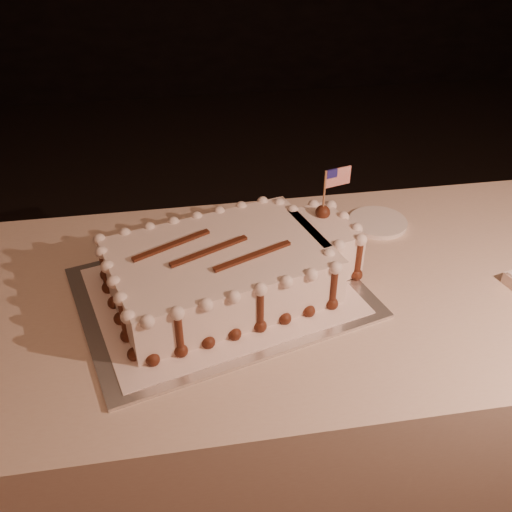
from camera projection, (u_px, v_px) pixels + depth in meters
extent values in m
cube|color=beige|center=(345.00, 389.00, 1.54)|extent=(2.40, 0.80, 0.75)
cube|color=silver|center=(221.00, 292.00, 1.28)|extent=(0.71, 0.60, 0.01)
cube|color=white|center=(221.00, 290.00, 1.28)|extent=(0.64, 0.54, 0.00)
cube|color=white|center=(220.00, 271.00, 1.24)|extent=(0.52, 0.42, 0.11)
cube|color=white|center=(324.00, 243.00, 1.33)|extent=(0.15, 0.20, 0.11)
sphere|color=#532414|center=(153.00, 359.00, 1.09)|extent=(0.03, 0.03, 0.03)
sphere|color=#532414|center=(181.00, 351.00, 1.11)|extent=(0.03, 0.03, 0.03)
sphere|color=#532414|center=(208.00, 342.00, 1.13)|extent=(0.03, 0.03, 0.03)
sphere|color=#532414|center=(235.00, 334.00, 1.15)|extent=(0.03, 0.03, 0.03)
sphere|color=#532414|center=(260.00, 326.00, 1.17)|extent=(0.03, 0.03, 0.03)
sphere|color=#532414|center=(285.00, 318.00, 1.19)|extent=(0.03, 0.03, 0.03)
sphere|color=#532414|center=(309.00, 311.00, 1.21)|extent=(0.03, 0.03, 0.03)
sphere|color=#532414|center=(332.00, 304.00, 1.22)|extent=(0.03, 0.03, 0.03)
sphere|color=#532414|center=(325.00, 290.00, 1.26)|extent=(0.03, 0.03, 0.03)
sphere|color=#532414|center=(335.00, 281.00, 1.29)|extent=(0.03, 0.03, 0.03)
sphere|color=#532414|center=(356.00, 275.00, 1.31)|extent=(0.03, 0.03, 0.03)
sphere|color=#532414|center=(352.00, 263.00, 1.34)|extent=(0.03, 0.03, 0.03)
sphere|color=#532414|center=(340.00, 251.00, 1.39)|extent=(0.03, 0.03, 0.03)
sphere|color=#532414|center=(328.00, 239.00, 1.43)|extent=(0.03, 0.03, 0.03)
sphere|color=#532414|center=(311.00, 239.00, 1.43)|extent=(0.03, 0.03, 0.03)
sphere|color=#532414|center=(291.00, 244.00, 1.41)|extent=(0.03, 0.03, 0.03)
sphere|color=#532414|center=(278.00, 237.00, 1.44)|extent=(0.03, 0.03, 0.03)
sphere|color=#532414|center=(262.00, 235.00, 1.44)|extent=(0.03, 0.03, 0.03)
sphere|color=#532414|center=(242.00, 240.00, 1.42)|extent=(0.03, 0.03, 0.03)
sphere|color=#532414|center=(221.00, 246.00, 1.41)|extent=(0.03, 0.03, 0.03)
sphere|color=#532414|center=(199.00, 251.00, 1.39)|extent=(0.03, 0.03, 0.03)
sphere|color=#532414|center=(177.00, 257.00, 1.37)|extent=(0.03, 0.03, 0.03)
sphere|color=#532414|center=(154.00, 263.00, 1.35)|extent=(0.03, 0.03, 0.03)
sphere|color=#532414|center=(130.00, 268.00, 1.33)|extent=(0.03, 0.03, 0.03)
sphere|color=#532414|center=(106.00, 275.00, 1.31)|extent=(0.03, 0.03, 0.03)
sphere|color=#532414|center=(108.00, 288.00, 1.27)|extent=(0.03, 0.03, 0.03)
sphere|color=#532414|center=(114.00, 303.00, 1.23)|extent=(0.03, 0.03, 0.03)
sphere|color=#532414|center=(120.00, 319.00, 1.19)|extent=(0.03, 0.03, 0.03)
sphere|color=#532414|center=(127.00, 336.00, 1.14)|extent=(0.03, 0.03, 0.03)
sphere|color=#532414|center=(134.00, 354.00, 1.10)|extent=(0.03, 0.03, 0.03)
sphere|color=white|center=(147.00, 322.00, 1.03)|extent=(0.03, 0.03, 0.03)
sphere|color=white|center=(177.00, 313.00, 1.05)|extent=(0.03, 0.03, 0.03)
sphere|color=white|center=(206.00, 305.00, 1.07)|extent=(0.03, 0.03, 0.03)
sphere|color=white|center=(234.00, 297.00, 1.09)|extent=(0.03, 0.03, 0.03)
sphere|color=white|center=(260.00, 289.00, 1.11)|extent=(0.03, 0.03, 0.03)
sphere|color=white|center=(286.00, 282.00, 1.13)|extent=(0.03, 0.03, 0.03)
sphere|color=white|center=(311.00, 275.00, 1.15)|extent=(0.03, 0.03, 0.03)
sphere|color=white|center=(335.00, 268.00, 1.17)|extent=(0.03, 0.03, 0.03)
sphere|color=white|center=(329.00, 255.00, 1.21)|extent=(0.03, 0.03, 0.03)
sphere|color=white|center=(339.00, 246.00, 1.23)|extent=(0.03, 0.03, 0.03)
sphere|color=white|center=(361.00, 240.00, 1.25)|extent=(0.03, 0.03, 0.03)
sphere|color=white|center=(357.00, 229.00, 1.29)|extent=(0.03, 0.03, 0.03)
sphere|color=white|center=(343.00, 217.00, 1.33)|extent=(0.03, 0.03, 0.03)
sphere|color=white|center=(331.00, 206.00, 1.37)|extent=(0.03, 0.03, 0.03)
sphere|color=white|center=(313.00, 205.00, 1.37)|extent=(0.03, 0.03, 0.03)
sphere|color=white|center=(293.00, 210.00, 1.36)|extent=(0.03, 0.03, 0.03)
sphere|color=white|center=(279.00, 204.00, 1.38)|extent=(0.03, 0.03, 0.03)
sphere|color=white|center=(263.00, 202.00, 1.39)|extent=(0.03, 0.03, 0.03)
sphere|color=white|center=(241.00, 207.00, 1.37)|extent=(0.03, 0.03, 0.03)
sphere|color=white|center=(219.00, 212.00, 1.35)|extent=(0.03, 0.03, 0.03)
sphere|color=white|center=(197.00, 217.00, 1.33)|extent=(0.03, 0.03, 0.03)
sphere|color=white|center=(174.00, 223.00, 1.31)|extent=(0.03, 0.03, 0.03)
sphere|color=white|center=(150.00, 228.00, 1.29)|extent=(0.03, 0.03, 0.03)
sphere|color=white|center=(125.00, 234.00, 1.27)|extent=(0.03, 0.03, 0.03)
sphere|color=white|center=(99.00, 240.00, 1.25)|extent=(0.03, 0.03, 0.03)
sphere|color=white|center=(101.00, 252.00, 1.21)|extent=(0.03, 0.03, 0.03)
sphere|color=white|center=(107.00, 267.00, 1.17)|extent=(0.03, 0.03, 0.03)
sphere|color=white|center=(114.00, 282.00, 1.13)|extent=(0.03, 0.03, 0.03)
sphere|color=white|center=(120.00, 299.00, 1.09)|extent=(0.03, 0.03, 0.03)
sphere|color=white|center=(128.00, 317.00, 1.05)|extent=(0.03, 0.03, 0.03)
cylinder|color=#532414|center=(179.00, 333.00, 1.08)|extent=(0.02, 0.02, 0.10)
sphere|color=#532414|center=(181.00, 350.00, 1.11)|extent=(0.03, 0.03, 0.03)
cylinder|color=#532414|center=(260.00, 309.00, 1.14)|extent=(0.02, 0.02, 0.10)
sphere|color=#532414|center=(260.00, 325.00, 1.17)|extent=(0.03, 0.03, 0.03)
cylinder|color=#532414|center=(333.00, 287.00, 1.20)|extent=(0.02, 0.02, 0.10)
sphere|color=#532414|center=(332.00, 303.00, 1.22)|extent=(0.03, 0.03, 0.03)
cylinder|color=#532414|center=(359.00, 258.00, 1.28)|extent=(0.02, 0.02, 0.10)
sphere|color=#532414|center=(357.00, 274.00, 1.31)|extent=(0.03, 0.03, 0.03)
cylinder|color=#532414|center=(329.00, 224.00, 1.40)|extent=(0.02, 0.02, 0.10)
sphere|color=#532414|center=(328.00, 238.00, 1.43)|extent=(0.03, 0.03, 0.03)
cylinder|color=#532414|center=(279.00, 221.00, 1.41)|extent=(0.02, 0.02, 0.10)
sphere|color=#532414|center=(278.00, 236.00, 1.44)|extent=(0.03, 0.03, 0.03)
cylinder|color=#532414|center=(220.00, 230.00, 1.38)|extent=(0.02, 0.02, 0.10)
sphere|color=#532414|center=(221.00, 245.00, 1.40)|extent=(0.03, 0.03, 0.03)
cylinder|color=#532414|center=(152.00, 246.00, 1.32)|extent=(0.02, 0.02, 0.10)
sphere|color=#532414|center=(154.00, 262.00, 1.35)|extent=(0.03, 0.03, 0.03)
cylinder|color=#532414|center=(105.00, 271.00, 1.24)|extent=(0.02, 0.02, 0.10)
sphere|color=#532414|center=(108.00, 287.00, 1.27)|extent=(0.03, 0.03, 0.03)
cylinder|color=#532414|center=(124.00, 319.00, 1.12)|extent=(0.02, 0.02, 0.10)
sphere|color=#532414|center=(127.00, 335.00, 1.14)|extent=(0.03, 0.03, 0.03)
cube|color=#532414|center=(172.00, 245.00, 1.22)|extent=(0.17, 0.10, 0.01)
cube|color=#532414|center=(209.00, 251.00, 1.20)|extent=(0.17, 0.09, 0.01)
cube|color=#532414|center=(253.00, 256.00, 1.19)|extent=(0.18, 0.09, 0.01)
sphere|color=#532414|center=(323.00, 212.00, 1.33)|extent=(0.03, 0.03, 0.03)
cylinder|color=#A16945|center=(324.00, 197.00, 1.30)|extent=(0.00, 0.00, 0.13)
cube|color=red|center=(338.00, 177.00, 1.29)|extent=(0.06, 0.02, 0.04)
cube|color=navy|center=(332.00, 174.00, 1.27)|extent=(0.03, 0.01, 0.02)
cylinder|color=white|center=(378.00, 222.00, 1.52)|extent=(0.15, 0.15, 0.01)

